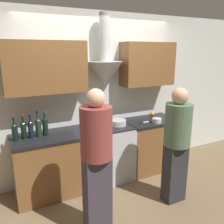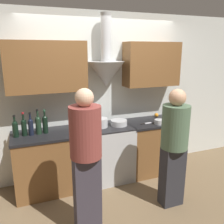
{
  "view_description": "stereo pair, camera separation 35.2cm",
  "coord_description": "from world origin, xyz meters",
  "px_view_note": "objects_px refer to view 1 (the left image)",
  "views": [
    {
      "loc": [
        -1.54,
        -2.84,
        2.02
      ],
      "look_at": [
        0.0,
        0.2,
        1.13
      ],
      "focal_mm": 38.0,
      "sensor_mm": 36.0,
      "label": 1
    },
    {
      "loc": [
        -1.22,
        -2.98,
        2.02
      ],
      "look_at": [
        0.0,
        0.2,
        1.13
      ],
      "focal_mm": 38.0,
      "sensor_mm": 36.0,
      "label": 2
    }
  ],
  "objects_px": {
    "wine_bottle_2": "(31,129)",
    "person_foreground_right": "(177,141)",
    "stock_pot": "(100,123)",
    "saucepan": "(157,121)",
    "stove_range": "(109,152)",
    "orange_fruit": "(152,114)",
    "wine_bottle_3": "(38,126)",
    "person_foreground_left": "(97,158)",
    "wine_bottle_0": "(15,131)",
    "wine_bottle_4": "(45,125)",
    "wine_bottle_1": "(24,129)",
    "mixing_bowl": "(118,123)"
  },
  "relations": [
    {
      "from": "wine_bottle_1",
      "to": "orange_fruit",
      "type": "height_order",
      "value": "wine_bottle_1"
    },
    {
      "from": "stove_range",
      "to": "mixing_bowl",
      "type": "height_order",
      "value": "mixing_bowl"
    },
    {
      "from": "wine_bottle_3",
      "to": "person_foreground_right",
      "type": "relative_size",
      "value": 0.23
    },
    {
      "from": "wine_bottle_1",
      "to": "stock_pot",
      "type": "distance_m",
      "value": 1.1
    },
    {
      "from": "wine_bottle_0",
      "to": "stock_pot",
      "type": "relative_size",
      "value": 1.39
    },
    {
      "from": "wine_bottle_3",
      "to": "person_foreground_right",
      "type": "xyz_separation_m",
      "value": [
        1.59,
        -0.96,
        -0.16
      ]
    },
    {
      "from": "stove_range",
      "to": "person_foreground_right",
      "type": "distance_m",
      "value": 1.15
    },
    {
      "from": "mixing_bowl",
      "to": "wine_bottle_1",
      "type": "bearing_deg",
      "value": 178.17
    },
    {
      "from": "wine_bottle_4",
      "to": "stock_pot",
      "type": "relative_size",
      "value": 1.53
    },
    {
      "from": "wine_bottle_3",
      "to": "wine_bottle_2",
      "type": "bearing_deg",
      "value": -172.5
    },
    {
      "from": "stove_range",
      "to": "wine_bottle_4",
      "type": "relative_size",
      "value": 2.6
    },
    {
      "from": "person_foreground_right",
      "to": "orange_fruit",
      "type": "bearing_deg",
      "value": 69.57
    },
    {
      "from": "stove_range",
      "to": "wine_bottle_1",
      "type": "xyz_separation_m",
      "value": [
        -1.24,
        0.03,
        0.57
      ]
    },
    {
      "from": "wine_bottle_0",
      "to": "mixing_bowl",
      "type": "xyz_separation_m",
      "value": [
        1.5,
        -0.03,
        -0.08
      ]
    },
    {
      "from": "wine_bottle_2",
      "to": "wine_bottle_4",
      "type": "relative_size",
      "value": 0.95
    },
    {
      "from": "wine_bottle_3",
      "to": "saucepan",
      "type": "height_order",
      "value": "wine_bottle_3"
    },
    {
      "from": "wine_bottle_1",
      "to": "mixing_bowl",
      "type": "distance_m",
      "value": 1.39
    },
    {
      "from": "stock_pot",
      "to": "saucepan",
      "type": "distance_m",
      "value": 0.94
    },
    {
      "from": "mixing_bowl",
      "to": "saucepan",
      "type": "distance_m",
      "value": 0.65
    },
    {
      "from": "stock_pot",
      "to": "person_foreground_right",
      "type": "xyz_separation_m",
      "value": [
        0.68,
        -0.94,
        -0.08
      ]
    },
    {
      "from": "wine_bottle_4",
      "to": "mixing_bowl",
      "type": "relative_size",
      "value": 1.31
    },
    {
      "from": "wine_bottle_1",
      "to": "person_foreground_left",
      "type": "relative_size",
      "value": 0.2
    },
    {
      "from": "orange_fruit",
      "to": "person_foreground_right",
      "type": "height_order",
      "value": "person_foreground_right"
    },
    {
      "from": "wine_bottle_0",
      "to": "wine_bottle_1",
      "type": "relative_size",
      "value": 0.93
    },
    {
      "from": "wine_bottle_1",
      "to": "stove_range",
      "type": "bearing_deg",
      "value": -1.3
    },
    {
      "from": "stove_range",
      "to": "orange_fruit",
      "type": "relative_size",
      "value": 12.38
    },
    {
      "from": "wine_bottle_1",
      "to": "mixing_bowl",
      "type": "xyz_separation_m",
      "value": [
        1.39,
        -0.04,
        -0.09
      ]
    },
    {
      "from": "stove_range",
      "to": "stock_pot",
      "type": "distance_m",
      "value": 0.53
    },
    {
      "from": "stock_pot",
      "to": "person_foreground_left",
      "type": "xyz_separation_m",
      "value": [
        -0.5,
        -1.02,
        -0.03
      ]
    },
    {
      "from": "wine_bottle_1",
      "to": "person_foreground_left",
      "type": "height_order",
      "value": "person_foreground_left"
    },
    {
      "from": "wine_bottle_4",
      "to": "stock_pot",
      "type": "distance_m",
      "value": 0.82
    },
    {
      "from": "stove_range",
      "to": "wine_bottle_0",
      "type": "bearing_deg",
      "value": 179.57
    },
    {
      "from": "stock_pot",
      "to": "mixing_bowl",
      "type": "relative_size",
      "value": 0.86
    },
    {
      "from": "stove_range",
      "to": "orange_fruit",
      "type": "bearing_deg",
      "value": 11.05
    },
    {
      "from": "wine_bottle_2",
      "to": "person_foreground_right",
      "type": "bearing_deg",
      "value": -29.27
    },
    {
      "from": "wine_bottle_1",
      "to": "wine_bottle_0",
      "type": "bearing_deg",
      "value": -170.84
    },
    {
      "from": "saucepan",
      "to": "stove_range",
      "type": "bearing_deg",
      "value": 165.99
    },
    {
      "from": "wine_bottle_4",
      "to": "mixing_bowl",
      "type": "bearing_deg",
      "value": -2.55
    },
    {
      "from": "wine_bottle_1",
      "to": "wine_bottle_4",
      "type": "distance_m",
      "value": 0.28
    },
    {
      "from": "wine_bottle_3",
      "to": "mixing_bowl",
      "type": "relative_size",
      "value": 1.38
    },
    {
      "from": "wine_bottle_1",
      "to": "wine_bottle_2",
      "type": "distance_m",
      "value": 0.09
    },
    {
      "from": "orange_fruit",
      "to": "person_foreground_right",
      "type": "distance_m",
      "value": 1.2
    },
    {
      "from": "wine_bottle_1",
      "to": "wine_bottle_3",
      "type": "relative_size",
      "value": 0.92
    },
    {
      "from": "wine_bottle_4",
      "to": "person_foreground_left",
      "type": "bearing_deg",
      "value": -73.44
    },
    {
      "from": "wine_bottle_3",
      "to": "person_foreground_left",
      "type": "height_order",
      "value": "person_foreground_left"
    },
    {
      "from": "wine_bottle_1",
      "to": "wine_bottle_4",
      "type": "bearing_deg",
      "value": 0.97
    },
    {
      "from": "wine_bottle_0",
      "to": "saucepan",
      "type": "relative_size",
      "value": 2.05
    },
    {
      "from": "wine_bottle_0",
      "to": "wine_bottle_1",
      "type": "xyz_separation_m",
      "value": [
        0.11,
        0.02,
        0.01
      ]
    },
    {
      "from": "person_foreground_left",
      "to": "person_foreground_right",
      "type": "distance_m",
      "value": 1.18
    },
    {
      "from": "mixing_bowl",
      "to": "person_foreground_right",
      "type": "height_order",
      "value": "person_foreground_right"
    }
  ]
}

